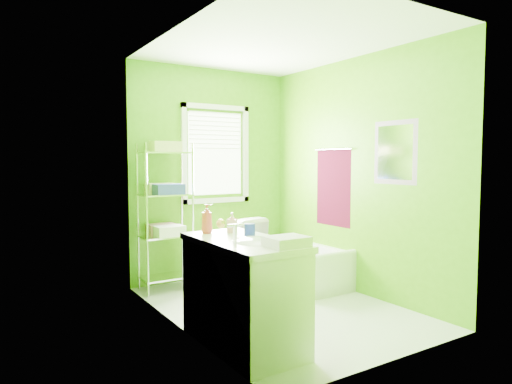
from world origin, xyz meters
TOP-DOWN VIEW (x-y plane):
  - ground at (0.00, 0.00)m, footprint 2.90×2.90m
  - room_envelope at (0.00, 0.00)m, footprint 2.14×2.94m
  - window at (0.05, 1.42)m, footprint 0.92×0.05m
  - door at (-1.04, -1.00)m, footprint 0.09×0.80m
  - right_wall_decor at (1.04, -0.02)m, footprint 0.04×1.48m
  - bathtub at (0.71, 0.68)m, footprint 0.69×1.48m
  - toilet at (0.10, 1.08)m, footprint 0.60×0.86m
  - vanity at (-0.77, -0.62)m, footprint 0.58×1.13m
  - wire_shelf_unit at (-0.71, 1.18)m, footprint 0.57×0.45m

SIDE VIEW (x-z plane):
  - ground at x=0.00m, z-range 0.00..0.00m
  - bathtub at x=0.71m, z-range -0.09..0.39m
  - toilet at x=0.10m, z-range 0.00..0.80m
  - vanity at x=-0.77m, z-range -0.10..1.01m
  - door at x=-1.04m, z-range 0.00..2.00m
  - wire_shelf_unit at x=-0.71m, z-range 0.19..1.86m
  - right_wall_decor at x=1.04m, z-range 0.74..1.91m
  - room_envelope at x=0.00m, z-range 0.24..2.86m
  - window at x=0.05m, z-range 1.00..2.22m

